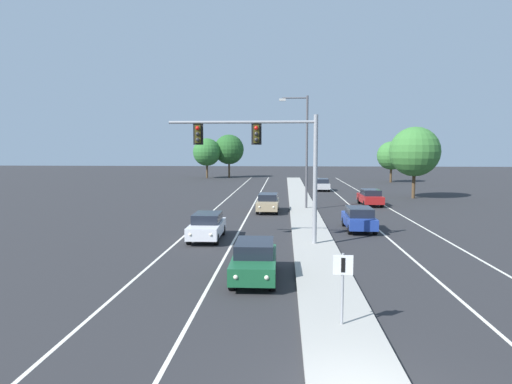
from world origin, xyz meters
TOP-DOWN VIEW (x-y plane):
  - median_island at (0.00, 18.00)m, footprint 2.40×110.00m
  - lane_stripe_oncoming_center at (-4.70, 25.00)m, footprint 0.14×100.00m
  - lane_stripe_receding_center at (4.70, 25.00)m, footprint 0.14×100.00m
  - edge_stripe_left at (-8.00, 25.00)m, footprint 0.14×100.00m
  - edge_stripe_right at (8.00, 25.00)m, footprint 0.14×100.00m
  - overhead_signal_mast at (-2.64, 15.65)m, footprint 8.33×0.44m
  - median_sign_post at (0.06, 4.08)m, footprint 0.60×0.10m
  - street_lamp_median at (0.06, 30.71)m, footprint 2.58×0.28m
  - car_oncoming_green at (-2.95, 9.14)m, footprint 1.87×4.49m
  - car_oncoming_white at (-6.37, 17.10)m, footprint 1.87×4.49m
  - car_oncoming_tan at (-3.11, 28.98)m, footprint 1.88×4.49m
  - car_receding_blue at (3.31, 20.64)m, footprint 1.85×4.48m
  - car_receding_red at (6.63, 34.04)m, footprint 1.88×4.49m
  - car_receding_silver at (3.22, 49.05)m, footprint 1.83×4.47m
  - tree_far_left_c at (-16.10, 72.50)m, footprint 5.13×5.13m
  - tree_far_left_b at (-12.22, 74.61)m, footprint 5.65×5.65m
  - tree_far_right_c at (12.61, 40.65)m, footprint 5.45×5.45m
  - tree_far_right_b at (15.72, 64.29)m, footprint 4.62×4.62m

SIDE VIEW (x-z plane):
  - lane_stripe_oncoming_center at x=-4.70m, z-range 0.00..0.01m
  - lane_stripe_receding_center at x=4.70m, z-range 0.00..0.01m
  - edge_stripe_left at x=-8.00m, z-range 0.00..0.01m
  - edge_stripe_right at x=8.00m, z-range 0.00..0.01m
  - median_island at x=0.00m, z-range 0.00..0.15m
  - car_oncoming_green at x=-2.95m, z-range 0.03..1.61m
  - car_oncoming_white at x=-6.37m, z-range 0.03..1.61m
  - car_oncoming_tan at x=-3.11m, z-range 0.03..1.61m
  - car_receding_blue at x=3.31m, z-range 0.03..1.61m
  - car_receding_red at x=6.63m, z-range 0.03..1.61m
  - car_receding_silver at x=3.22m, z-range 0.03..1.61m
  - median_sign_post at x=0.06m, z-range 0.49..2.69m
  - tree_far_right_b at x=15.72m, z-range 1.02..7.71m
  - tree_far_left_c at x=-16.10m, z-range 1.14..8.57m
  - tree_far_right_c at x=12.61m, z-range 1.21..9.10m
  - tree_far_left_b at x=-12.22m, z-range 1.25..9.43m
  - overhead_signal_mast at x=-2.64m, z-range 1.75..8.95m
  - street_lamp_median at x=0.06m, z-range 0.79..10.79m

